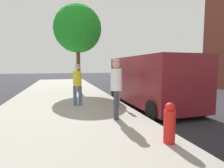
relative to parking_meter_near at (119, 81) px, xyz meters
The scene contains 8 objects.
ground_plane 1.80m from the parking_meter_near, behind, with size 80.00×80.00×0.00m, color #2D2D33.
sidewalk_slab 2.42m from the parking_meter_near, ahead, with size 5.00×32.00×0.15m, color #9E998E.
parking_meter_near is the anchor object (origin of this frame).
pedestrian_in_yellow 1.71m from the parking_meter_near, 19.87° to the right, with size 0.35×0.34×1.67m.
pedestrian_in_white 1.78m from the parking_meter_near, 68.85° to the left, with size 0.34×0.35×1.81m.
parked_van 1.53m from the parking_meter_near, 167.98° to the right, with size 2.16×5.22×2.15m.
street_tree 5.60m from the parking_meter_near, 76.02° to the right, with size 2.93×2.93×5.37m.
fire_hydrant 3.70m from the parking_meter_near, 88.43° to the left, with size 0.24×0.24×0.86m.
Camera 1 is at (3.60, 6.89, 1.75)m, focal length 28.80 mm.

